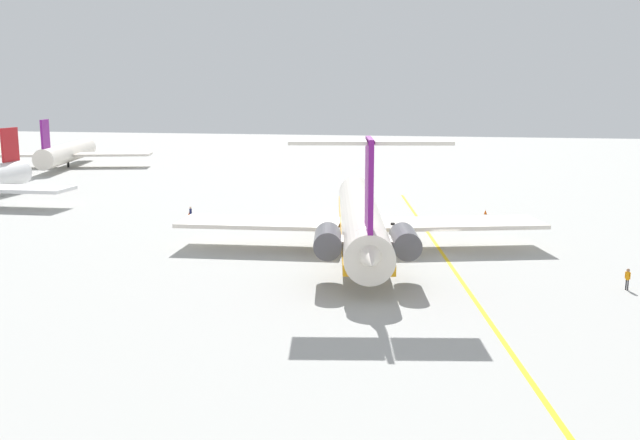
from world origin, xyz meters
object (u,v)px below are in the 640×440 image
(main_jetliner, at_px, (361,219))
(safety_cone_nose, at_px, (485,212))
(airliner_mid_right, at_px, (69,152))
(ground_crew_near_nose, at_px, (191,212))
(safety_cone_wingtip, at_px, (189,213))
(ground_crew_near_tail, at_px, (628,276))

(main_jetliner, relative_size, safety_cone_nose, 73.51)
(main_jetliner, bearing_deg, airliner_mid_right, 36.33)
(airliner_mid_right, distance_m, ground_crew_near_nose, 72.89)
(airliner_mid_right, xyz_separation_m, ground_crew_near_nose, (-53.92, -49.01, -1.97))
(main_jetliner, distance_m, safety_cone_nose, 27.57)
(safety_cone_nose, xyz_separation_m, safety_cone_wingtip, (-8.67, 36.32, 0.00))
(ground_crew_near_tail, height_order, safety_cone_wingtip, ground_crew_near_tail)
(airliner_mid_right, relative_size, ground_crew_near_tail, 19.97)
(main_jetliner, height_order, safety_cone_nose, main_jetliner)
(airliner_mid_right, distance_m, ground_crew_near_tail, 120.14)
(safety_cone_nose, bearing_deg, airliner_mid_right, 63.42)
(ground_crew_near_tail, xyz_separation_m, safety_cone_nose, (33.28, 9.88, -0.81))
(ground_crew_near_tail, bearing_deg, safety_cone_wingtip, 96.11)
(main_jetliner, xyz_separation_m, safety_cone_nose, (24.49, -12.32, -2.95))
(airliner_mid_right, bearing_deg, main_jetliner, -149.30)
(airliner_mid_right, relative_size, safety_cone_wingtip, 62.06)
(ground_crew_near_nose, bearing_deg, ground_crew_near_tail, 94.79)
(safety_cone_nose, bearing_deg, main_jetliner, 153.29)
(safety_cone_nose, relative_size, safety_cone_wingtip, 1.00)
(main_jetliner, bearing_deg, safety_cone_wingtip, 45.85)
(ground_crew_near_nose, distance_m, safety_cone_wingtip, 3.75)
(airliner_mid_right, height_order, ground_crew_near_tail, airliner_mid_right)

